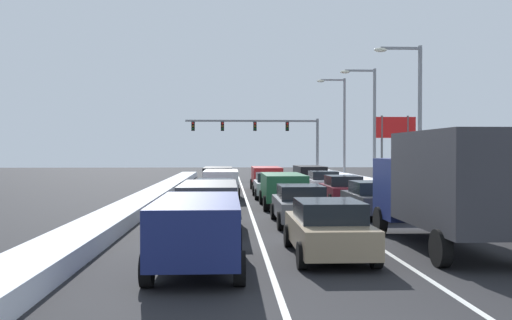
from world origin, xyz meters
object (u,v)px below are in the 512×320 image
(suv_black_right_lane_fifth, at_px, (309,175))
(sedan_gray_center_lane_second, at_px, (300,204))
(sedan_tan_center_lane_nearest, at_px, (328,228))
(suv_white_left_lane_fourth, at_px, (221,181))
(suv_green_center_lane_third, at_px, (283,187))
(roadside_sign_right, at_px, (395,135))
(sedan_charcoal_right_lane_second, at_px, (372,199))
(sedan_maroon_left_lane_third, at_px, (215,195))
(sedan_silver_center_lane_fourth, at_px, (270,185))
(suv_navy_left_lane_nearest, at_px, (198,227))
(street_lamp_right_near, at_px, (414,109))
(street_lamp_right_mid, at_px, (370,118))
(suv_charcoal_left_lane_second, at_px, (209,201))
(street_lamp_right_far, at_px, (341,121))
(sedan_maroon_right_lane_third, at_px, (343,190))
(suv_red_center_lane_fifth, at_px, (266,176))
(traffic_light_gantry, at_px, (267,131))
(box_truck_right_lane_nearest, at_px, (448,183))
(sedan_white_right_lane_fourth, at_px, (323,183))
(suv_black_left_lane_fifth, at_px, (218,176))

(suv_black_right_lane_fifth, distance_m, sedan_gray_center_lane_second, 20.88)
(sedan_tan_center_lane_nearest, distance_m, suv_white_left_lane_fourth, 18.34)
(suv_green_center_lane_third, bearing_deg, roadside_sign_right, 55.18)
(sedan_charcoal_right_lane_second, distance_m, sedan_maroon_left_lane_third, 7.21)
(sedan_maroon_left_lane_third, bearing_deg, sedan_silver_center_lane_fourth, 66.59)
(suv_navy_left_lane_nearest, relative_size, street_lamp_right_near, 0.57)
(suv_white_left_lane_fourth, xyz_separation_m, street_lamp_right_mid, (10.78, 7.54, 4.22))
(sedan_gray_center_lane_second, xyz_separation_m, suv_charcoal_left_lane_second, (-3.43, -1.34, 0.25))
(suv_charcoal_left_lane_second, bearing_deg, roadside_sign_right, 58.73)
(sedan_silver_center_lane_fourth, distance_m, street_lamp_right_far, 19.53)
(sedan_maroon_right_lane_third, height_order, suv_red_center_lane_fifth, suv_red_center_lane_fifth)
(suv_green_center_lane_third, relative_size, suv_red_center_lane_fifth, 1.00)
(suv_white_left_lane_fourth, relative_size, street_lamp_right_near, 0.57)
(suv_charcoal_left_lane_second, relative_size, traffic_light_gantry, 0.35)
(street_lamp_right_near, bearing_deg, traffic_light_gantry, 102.28)
(suv_black_right_lane_fifth, height_order, sedan_gray_center_lane_second, suv_black_right_lane_fifth)
(suv_red_center_lane_fifth, height_order, suv_white_left_lane_fourth, same)
(sedan_charcoal_right_lane_second, xyz_separation_m, suv_green_center_lane_third, (-3.46, 3.92, 0.25))
(sedan_maroon_right_lane_third, height_order, sedan_silver_center_lane_fourth, same)
(sedan_maroon_left_lane_third, relative_size, street_lamp_right_mid, 0.51)
(sedan_gray_center_lane_second, relative_size, sedan_maroon_left_lane_third, 1.00)
(street_lamp_right_far, bearing_deg, suv_red_center_lane_fifth, -124.14)
(suv_black_right_lane_fifth, relative_size, roadside_sign_right, 0.89)
(box_truck_right_lane_nearest, relative_size, sedan_white_right_lane_fourth, 1.60)
(sedan_silver_center_lane_fourth, relative_size, street_lamp_right_mid, 0.51)
(suv_red_center_lane_fifth, bearing_deg, street_lamp_right_mid, 7.40)
(sedan_silver_center_lane_fourth, height_order, traffic_light_gantry, traffic_light_gantry)
(street_lamp_right_far, bearing_deg, sedan_silver_center_lane_fourth, -114.22)
(sedan_gray_center_lane_second, height_order, street_lamp_right_near, street_lamp_right_near)
(suv_navy_left_lane_nearest, distance_m, suv_black_left_lane_fifth, 25.70)
(suv_green_center_lane_third, bearing_deg, sedan_silver_center_lane_fourth, 92.09)
(suv_black_left_lane_fifth, relative_size, street_lamp_right_far, 0.52)
(sedan_white_right_lane_fourth, xyz_separation_m, suv_navy_left_lane_nearest, (-6.78, -22.36, 0.25))
(sedan_charcoal_right_lane_second, height_order, suv_black_right_lane_fifth, suv_black_right_lane_fifth)
(sedan_charcoal_right_lane_second, xyz_separation_m, sedan_tan_center_lane_nearest, (-3.50, -8.90, 0.00))
(street_lamp_right_mid, bearing_deg, suv_charcoal_left_lane_second, -118.33)
(suv_white_left_lane_fourth, height_order, traffic_light_gantry, traffic_light_gantry)
(sedan_gray_center_lane_second, xyz_separation_m, suv_white_left_lane_fourth, (-3.20, 11.55, 0.25))
(suv_navy_left_lane_nearest, bearing_deg, street_lamp_right_far, 73.59)
(suv_navy_left_lane_nearest, relative_size, street_lamp_right_mid, 0.55)
(sedan_maroon_right_lane_third, bearing_deg, sedan_white_right_lane_fourth, 89.64)
(sedan_charcoal_right_lane_second, bearing_deg, sedan_gray_center_lane_second, -145.05)
(sedan_gray_center_lane_second, relative_size, suv_green_center_lane_third, 0.92)
(sedan_silver_center_lane_fourth, distance_m, suv_red_center_lane_fifth, 6.06)
(sedan_charcoal_right_lane_second, distance_m, suv_green_center_lane_third, 5.23)
(suv_charcoal_left_lane_second, distance_m, suv_black_left_lane_fifth, 19.14)
(suv_green_center_lane_third, bearing_deg, sedan_white_right_lane_fourth, 67.49)
(roadside_sign_right, bearing_deg, street_lamp_right_mid, -146.88)
(street_lamp_right_mid, distance_m, roadside_sign_right, 3.01)
(suv_red_center_lane_fifth, distance_m, street_lamp_right_near, 12.56)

